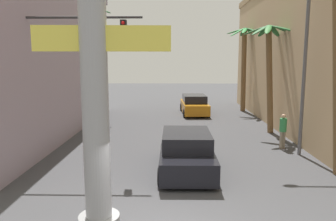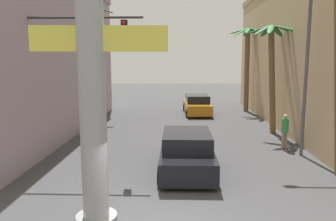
{
  "view_description": "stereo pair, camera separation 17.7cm",
  "coord_description": "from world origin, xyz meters",
  "px_view_note": "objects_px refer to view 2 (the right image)",
  "views": [
    {
      "loc": [
        0.27,
        -7.57,
        4.37
      ],
      "look_at": [
        0.0,
        4.06,
        2.58
      ],
      "focal_mm": 35.0,
      "sensor_mm": 36.0,
      "label": 1
    },
    {
      "loc": [
        0.45,
        -7.56,
        4.37
      ],
      "look_at": [
        0.0,
        4.06,
        2.58
      ],
      "focal_mm": 35.0,
      "sensor_mm": 36.0,
      "label": 2
    }
  ],
  "objects_px": {
    "neon_sign_pole": "(90,31)",
    "palm_tree_far_left": "(96,55)",
    "car_far": "(197,105)",
    "palm_tree_mid_right": "(272,62)",
    "street_lamp": "(298,53)",
    "pedestrian_mid_right": "(285,129)",
    "car_lead": "(187,152)",
    "palm_tree_far_right": "(248,59)",
    "traffic_light_mast": "(58,62)"
  },
  "relations": [
    {
      "from": "neon_sign_pole",
      "to": "pedestrian_mid_right",
      "type": "xyz_separation_m",
      "value": [
        7.12,
        8.64,
        -3.98
      ]
    },
    {
      "from": "street_lamp",
      "to": "car_far",
      "type": "relative_size",
      "value": 1.58
    },
    {
      "from": "palm_tree_far_right",
      "to": "pedestrian_mid_right",
      "type": "distance_m",
      "value": 12.65
    },
    {
      "from": "traffic_light_mast",
      "to": "palm_tree_far_right",
      "type": "bearing_deg",
      "value": 54.56
    },
    {
      "from": "car_lead",
      "to": "car_far",
      "type": "relative_size",
      "value": 0.97
    },
    {
      "from": "traffic_light_mast",
      "to": "pedestrian_mid_right",
      "type": "bearing_deg",
      "value": 15.13
    },
    {
      "from": "car_lead",
      "to": "palm_tree_mid_right",
      "type": "distance_m",
      "value": 9.45
    },
    {
      "from": "traffic_light_mast",
      "to": "car_lead",
      "type": "xyz_separation_m",
      "value": [
        5.25,
        -0.55,
        -3.57
      ]
    },
    {
      "from": "traffic_light_mast",
      "to": "car_lead",
      "type": "bearing_deg",
      "value": -6.01
    },
    {
      "from": "palm_tree_far_right",
      "to": "pedestrian_mid_right",
      "type": "bearing_deg",
      "value": -92.32
    },
    {
      "from": "palm_tree_mid_right",
      "to": "pedestrian_mid_right",
      "type": "xyz_separation_m",
      "value": [
        -0.27,
        -3.81,
        -3.25
      ]
    },
    {
      "from": "traffic_light_mast",
      "to": "palm_tree_far_right",
      "type": "xyz_separation_m",
      "value": [
        10.61,
        14.91,
        0.12
      ]
    },
    {
      "from": "traffic_light_mast",
      "to": "car_far",
      "type": "xyz_separation_m",
      "value": [
        6.34,
        13.37,
        -3.57
      ]
    },
    {
      "from": "traffic_light_mast",
      "to": "neon_sign_pole",
      "type": "bearing_deg",
      "value": -63.09
    },
    {
      "from": "car_lead",
      "to": "palm_tree_far_left",
      "type": "relative_size",
      "value": 0.57
    },
    {
      "from": "palm_tree_far_left",
      "to": "pedestrian_mid_right",
      "type": "relative_size",
      "value": 4.77
    },
    {
      "from": "street_lamp",
      "to": "palm_tree_far_right",
      "type": "bearing_deg",
      "value": 88.15
    },
    {
      "from": "neon_sign_pole",
      "to": "street_lamp",
      "type": "height_order",
      "value": "neon_sign_pole"
    },
    {
      "from": "street_lamp",
      "to": "car_far",
      "type": "xyz_separation_m",
      "value": [
        -3.84,
        11.65,
        -3.93
      ]
    },
    {
      "from": "car_lead",
      "to": "palm_tree_far_left",
      "type": "distance_m",
      "value": 14.59
    },
    {
      "from": "car_far",
      "to": "pedestrian_mid_right",
      "type": "bearing_deg",
      "value": -70.45
    },
    {
      "from": "palm_tree_far_left",
      "to": "palm_tree_far_right",
      "type": "relative_size",
      "value": 1.18
    },
    {
      "from": "palm_tree_mid_right",
      "to": "neon_sign_pole",
      "type": "bearing_deg",
      "value": -120.7
    },
    {
      "from": "car_far",
      "to": "palm_tree_far_left",
      "type": "bearing_deg",
      "value": -168.34
    },
    {
      "from": "palm_tree_far_left",
      "to": "car_lead",
      "type": "bearing_deg",
      "value": -61.46
    },
    {
      "from": "neon_sign_pole",
      "to": "palm_tree_mid_right",
      "type": "height_order",
      "value": "neon_sign_pole"
    },
    {
      "from": "palm_tree_far_right",
      "to": "pedestrian_mid_right",
      "type": "xyz_separation_m",
      "value": [
        -0.49,
        -12.17,
        -3.4
      ]
    },
    {
      "from": "palm_tree_mid_right",
      "to": "palm_tree_far_right",
      "type": "distance_m",
      "value": 8.37
    },
    {
      "from": "palm_tree_far_right",
      "to": "car_lead",
      "type": "bearing_deg",
      "value": -109.13
    },
    {
      "from": "traffic_light_mast",
      "to": "car_far",
      "type": "distance_m",
      "value": 15.22
    },
    {
      "from": "neon_sign_pole",
      "to": "palm_tree_far_left",
      "type": "distance_m",
      "value": 18.22
    },
    {
      "from": "street_lamp",
      "to": "pedestrian_mid_right",
      "type": "height_order",
      "value": "street_lamp"
    },
    {
      "from": "palm_tree_far_left",
      "to": "pedestrian_mid_right",
      "type": "xyz_separation_m",
      "value": [
        11.57,
        -9.03,
        -3.75
      ]
    },
    {
      "from": "street_lamp",
      "to": "car_far",
      "type": "height_order",
      "value": "street_lamp"
    },
    {
      "from": "palm_tree_mid_right",
      "to": "traffic_light_mast",
      "type": "bearing_deg",
      "value": -147.77
    },
    {
      "from": "car_far",
      "to": "pedestrian_mid_right",
      "type": "relative_size",
      "value": 2.78
    },
    {
      "from": "street_lamp",
      "to": "car_lead",
      "type": "bearing_deg",
      "value": -155.23
    },
    {
      "from": "palm_tree_mid_right",
      "to": "pedestrian_mid_right",
      "type": "distance_m",
      "value": 5.02
    },
    {
      "from": "neon_sign_pole",
      "to": "car_far",
      "type": "distance_m",
      "value": 20.02
    },
    {
      "from": "palm_tree_far_left",
      "to": "palm_tree_far_right",
      "type": "height_order",
      "value": "palm_tree_far_left"
    },
    {
      "from": "traffic_light_mast",
      "to": "car_far",
      "type": "height_order",
      "value": "traffic_light_mast"
    },
    {
      "from": "car_far",
      "to": "palm_tree_far_left",
      "type": "distance_m",
      "value": 8.92
    },
    {
      "from": "neon_sign_pole",
      "to": "street_lamp",
      "type": "relative_size",
      "value": 1.27
    },
    {
      "from": "car_lead",
      "to": "palm_tree_mid_right",
      "type": "height_order",
      "value": "palm_tree_mid_right"
    },
    {
      "from": "street_lamp",
      "to": "palm_tree_far_right",
      "type": "xyz_separation_m",
      "value": [
        0.43,
        13.18,
        -0.24
      ]
    },
    {
      "from": "neon_sign_pole",
      "to": "pedestrian_mid_right",
      "type": "bearing_deg",
      "value": 50.48
    },
    {
      "from": "street_lamp",
      "to": "palm_tree_mid_right",
      "type": "relative_size",
      "value": 1.2
    },
    {
      "from": "traffic_light_mast",
      "to": "palm_tree_far_left",
      "type": "xyz_separation_m",
      "value": [
        -1.45,
        11.76,
        0.47
      ]
    },
    {
      "from": "palm_tree_mid_right",
      "to": "street_lamp",
      "type": "bearing_deg",
      "value": -92.38
    },
    {
      "from": "street_lamp",
      "to": "pedestrian_mid_right",
      "type": "distance_m",
      "value": 3.78
    }
  ]
}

